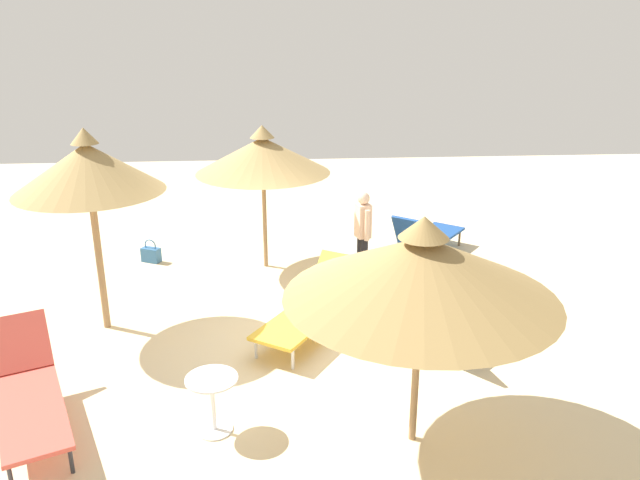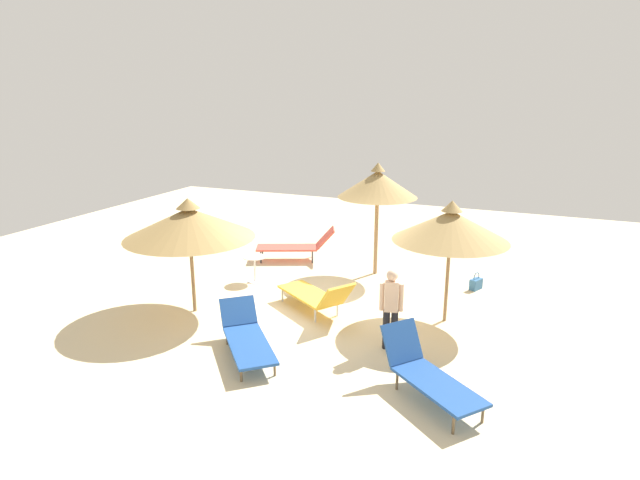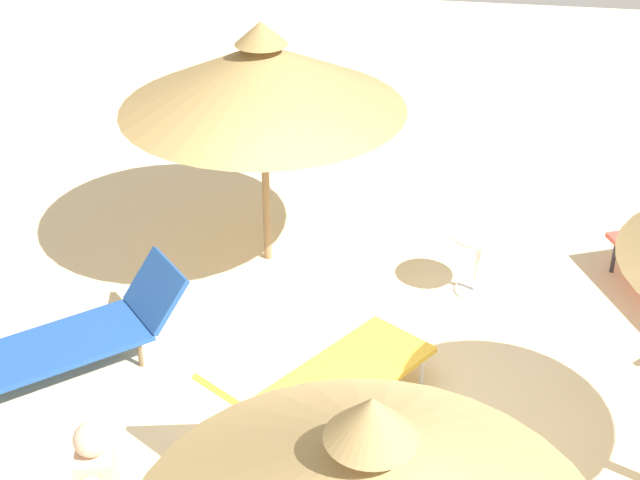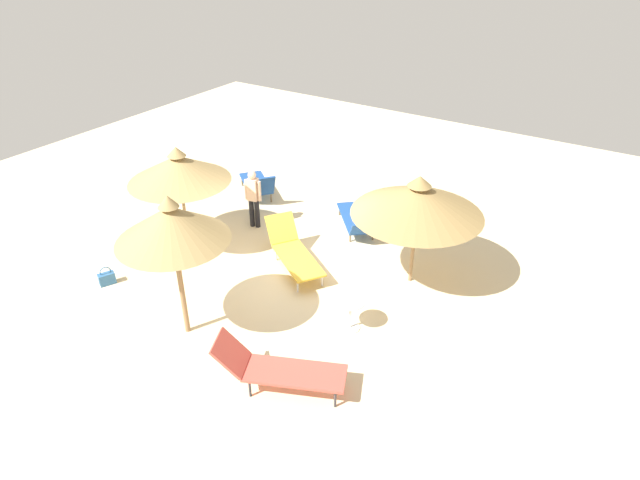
# 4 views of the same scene
# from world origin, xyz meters

# --- Properties ---
(ground) EXTENTS (24.00, 24.00, 0.10)m
(ground) POSITION_xyz_m (0.00, 0.00, -0.05)
(ground) COLOR beige
(parasol_umbrella_far_left) EXTENTS (2.77, 2.77, 2.54)m
(parasol_umbrella_far_left) POSITION_xyz_m (1.12, -2.35, 2.00)
(parasol_umbrella_far_left) COLOR olive
(parasol_umbrella_far_left) RESTS_ON ground
(lounge_chair_far_right) EXTENTS (2.00, 1.89, 0.76)m
(lounge_chair_far_right) POSITION_xyz_m (2.39, -0.28, 0.33)
(lounge_chair_far_right) COLOR #1E478C
(lounge_chair_far_right) RESTS_ON ground
(lounge_chair_center) EXTENTS (1.72, 2.13, 0.92)m
(lounge_chair_center) POSITION_xyz_m (0.18, 0.17, 0.42)
(lounge_chair_center) COLOR gold
(lounge_chair_center) RESTS_ON ground
(side_table_round) EXTENTS (0.57, 0.57, 0.67)m
(side_table_round) POSITION_xyz_m (-1.03, -2.05, 0.46)
(side_table_round) COLOR silver
(side_table_round) RESTS_ON ground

